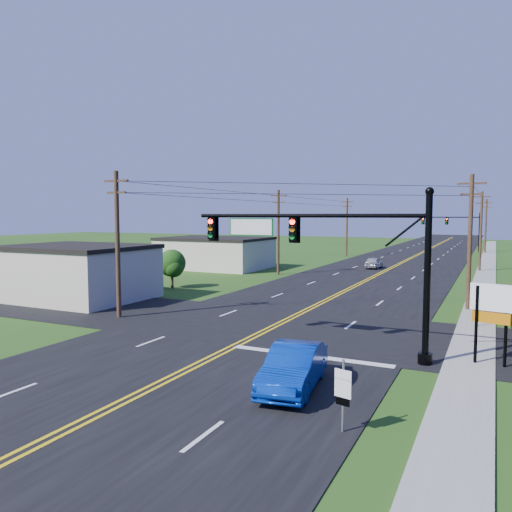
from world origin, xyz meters
The scene contains 20 objects.
ground centered at (0.00, 0.00, 0.00)m, with size 260.00×260.00×0.00m, color #244714.
road_main centered at (0.00, 50.00, 0.02)m, with size 16.00×220.00×0.04m, color black.
road_cross centered at (0.00, 12.00, 0.02)m, with size 70.00×10.00×0.04m, color black.
sidewalk centered at (10.50, 40.00, 0.04)m, with size 2.00×160.00×0.08m, color gray.
signal_mast_main centered at (4.34, 8.00, 4.75)m, with size 11.30×0.60×7.48m.
signal_mast_far centered at (4.44, 80.00, 4.55)m, with size 10.98×0.60×7.48m.
cream_bldg_near centered at (-17.00, 14.00, 2.06)m, with size 10.20×8.20×4.10m.
cream_bldg_far centered at (-19.00, 38.00, 1.86)m, with size 12.20×9.20×3.70m.
utility_pole_left_a centered at (-9.50, 10.00, 4.72)m, with size 1.80×0.28×9.00m.
utility_pole_left_b centered at (-9.50, 35.00, 4.72)m, with size 1.80×0.28×9.00m.
utility_pole_left_c centered at (-9.50, 62.00, 4.72)m, with size 1.80×0.28×9.00m.
utility_pole_right_a centered at (9.80, 22.00, 4.72)m, with size 1.80×0.28×9.00m.
utility_pole_right_b centered at (9.80, 48.00, 4.72)m, with size 1.80×0.28×9.00m.
utility_pole_right_c centered at (9.80, 78.00, 4.72)m, with size 1.80×0.28×9.00m.
tree_left centered at (-14.00, 22.00, 2.16)m, with size 2.40×2.40×3.37m.
blue_car centered at (4.88, 2.78, 0.79)m, with size 1.66×4.77×1.57m, color #0732AC.
distant_car centered at (-1.64, 45.53, 0.67)m, with size 1.58×3.93×1.34m, color silver.
route_sign centered at (7.50, -0.02, 1.27)m, with size 0.54×0.17×2.19m.
stop_sign centered at (10.52, 16.67, 1.57)m, with size 0.74×0.30×2.17m.
pylon_sign centered at (11.27, 9.00, 2.53)m, with size 1.70×0.61×3.47m.
Camera 1 is at (11.31, -13.73, 6.31)m, focal length 35.00 mm.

